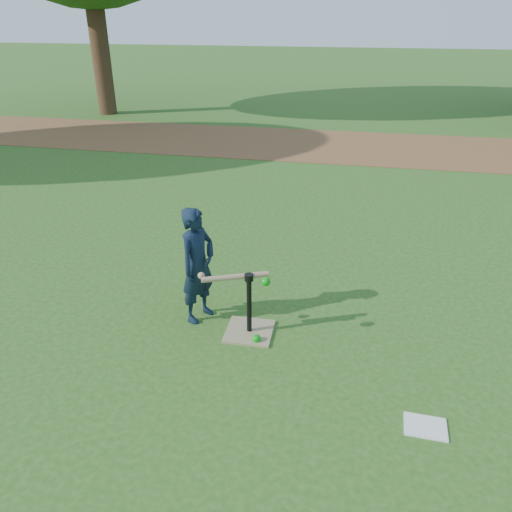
# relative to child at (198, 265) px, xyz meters

# --- Properties ---
(ground) EXTENTS (80.00, 80.00, 0.00)m
(ground) POSITION_rel_child_xyz_m (0.14, -0.35, -0.57)
(ground) COLOR #285116
(ground) RESTS_ON ground
(dirt_strip) EXTENTS (24.00, 3.00, 0.01)m
(dirt_strip) POSITION_rel_child_xyz_m (0.14, 7.15, -0.56)
(dirt_strip) COLOR brown
(dirt_strip) RESTS_ON ground
(child) EXTENTS (0.41, 0.48, 1.13)m
(child) POSITION_rel_child_xyz_m (0.00, 0.00, 0.00)
(child) COLOR black
(child) RESTS_ON ground
(wiffle_ball_ground) EXTENTS (0.08, 0.08, 0.08)m
(wiffle_ball_ground) POSITION_rel_child_xyz_m (0.62, -0.30, -0.53)
(wiffle_ball_ground) COLOR #0D9413
(wiffle_ball_ground) RESTS_ON ground
(clipboard) EXTENTS (0.31, 0.24, 0.01)m
(clipboard) POSITION_rel_child_xyz_m (2.03, -1.05, -0.56)
(clipboard) COLOR white
(clipboard) RESTS_ON ground
(batting_tee) EXTENTS (0.44, 0.44, 0.61)m
(batting_tee) POSITION_rel_child_xyz_m (0.53, -0.16, -0.46)
(batting_tee) COLOR #92865D
(batting_tee) RESTS_ON ground
(swing_action) EXTENTS (0.66, 0.28, 0.09)m
(swing_action) POSITION_rel_child_xyz_m (0.43, -0.20, 0.02)
(swing_action) COLOR tan
(swing_action) RESTS_ON ground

